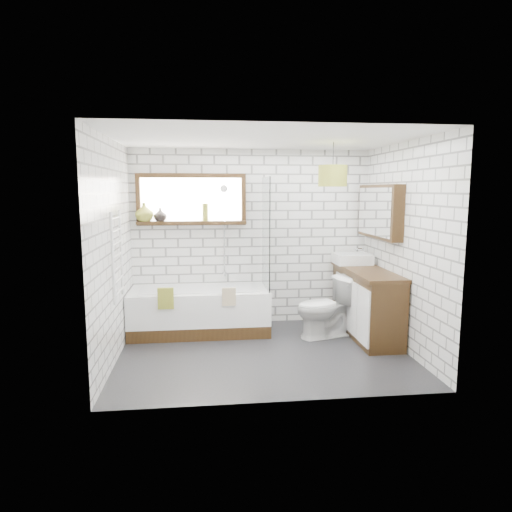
{
  "coord_description": "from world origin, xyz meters",
  "views": [
    {
      "loc": [
        -0.69,
        -5.21,
        1.93
      ],
      "look_at": [
        -0.06,
        0.25,
        1.13
      ],
      "focal_mm": 32.0,
      "sensor_mm": 36.0,
      "label": 1
    }
  ],
  "objects": [
    {
      "name": "tap",
      "position": [
        1.55,
        0.95,
        1.04
      ],
      "size": [
        0.04,
        0.04,
        0.18
      ],
      "primitive_type": "cylinder",
      "rotation": [
        0.0,
        0.0,
        -0.2
      ],
      "color": "silver",
      "rests_on": "vanity"
    },
    {
      "name": "shower_riser",
      "position": [
        -0.4,
        1.26,
        1.35
      ],
      "size": [
        0.02,
        0.02,
        1.3
      ],
      "primitive_type": "cylinder",
      "color": "silver",
      "rests_on": "wall_back"
    },
    {
      "name": "bottle",
      "position": [
        -0.66,
        1.23,
        1.6
      ],
      "size": [
        0.08,
        0.08,
        0.24
      ],
      "primitive_type": "cylinder",
      "rotation": [
        0.0,
        0.0,
        0.06
      ],
      "color": "olive",
      "rests_on": "window"
    },
    {
      "name": "toilet",
      "position": [
        0.89,
        0.5,
        0.4
      ],
      "size": [
        0.64,
        0.87,
        0.8
      ],
      "primitive_type": "imported",
      "rotation": [
        0.0,
        0.0,
        -1.3
      ],
      "color": "white",
      "rests_on": "floor"
    },
    {
      "name": "window",
      "position": [
        -0.85,
        1.26,
        1.8
      ],
      "size": [
        1.52,
        0.16,
        0.68
      ],
      "primitive_type": "cube",
      "color": "black",
      "rests_on": "wall_back"
    },
    {
      "name": "towel_green",
      "position": [
        -1.18,
        0.48,
        0.58
      ],
      "size": [
        0.2,
        0.05,
        0.27
      ],
      "primitive_type": "cube",
      "color": "olive",
      "rests_on": "bathtub"
    },
    {
      "name": "wall_front",
      "position": [
        0.0,
        -1.3,
        1.25
      ],
      "size": [
        3.4,
        0.01,
        2.5
      ],
      "primitive_type": "cube",
      "color": "white",
      "rests_on": "ground"
    },
    {
      "name": "basin",
      "position": [
        1.39,
        0.95,
        0.97
      ],
      "size": [
        0.49,
        0.43,
        0.14
      ],
      "primitive_type": "cube",
      "color": "white",
      "rests_on": "vanity"
    },
    {
      "name": "ceiling",
      "position": [
        0.0,
        0.0,
        2.5
      ],
      "size": [
        3.4,
        2.6,
        0.01
      ],
      "primitive_type": "cube",
      "color": "white",
      "rests_on": "ground"
    },
    {
      "name": "mirror_cabinet",
      "position": [
        1.62,
        0.6,
        1.65
      ],
      "size": [
        0.16,
        1.2,
        0.7
      ],
      "primitive_type": "cube",
      "color": "black",
      "rests_on": "wall_right"
    },
    {
      "name": "pendant",
      "position": [
        0.88,
        0.25,
        2.1
      ],
      "size": [
        0.35,
        0.35,
        0.26
      ],
      "primitive_type": "cylinder",
      "color": "olive",
      "rests_on": "ceiling"
    },
    {
      "name": "wall_right",
      "position": [
        1.7,
        0.0,
        1.25
      ],
      "size": [
        0.01,
        2.6,
        2.5
      ],
      "primitive_type": "cube",
      "color": "white",
      "rests_on": "ground"
    },
    {
      "name": "towel_beige",
      "position": [
        -0.38,
        0.48,
        0.58
      ],
      "size": [
        0.18,
        0.04,
        0.23
      ],
      "primitive_type": "cube",
      "color": "tan",
      "rests_on": "bathtub"
    },
    {
      "name": "vanity",
      "position": [
        1.45,
        0.5,
        0.45
      ],
      "size": [
        0.51,
        1.57,
        0.9
      ],
      "primitive_type": "cube",
      "color": "black",
      "rests_on": "floor"
    },
    {
      "name": "wall_back",
      "position": [
        0.0,
        1.3,
        1.25
      ],
      "size": [
        3.4,
        0.01,
        2.5
      ],
      "primitive_type": "cube",
      "color": "white",
      "rests_on": "ground"
    },
    {
      "name": "shower_screen",
      "position": [
        0.15,
        0.89,
        1.35
      ],
      "size": [
        0.02,
        0.72,
        1.5
      ],
      "primitive_type": "cube",
      "color": "white",
      "rests_on": "bathtub"
    },
    {
      "name": "floor",
      "position": [
        0.0,
        0.0,
        -0.01
      ],
      "size": [
        3.4,
        2.6,
        0.01
      ],
      "primitive_type": "cube",
      "color": "black",
      "rests_on": "ground"
    },
    {
      "name": "bathtub",
      "position": [
        -0.76,
        0.89,
        0.3
      ],
      "size": [
        1.86,
        0.82,
        0.6
      ],
      "primitive_type": "cube",
      "color": "white",
      "rests_on": "floor"
    },
    {
      "name": "vase_olive",
      "position": [
        -1.5,
        1.23,
        1.61
      ],
      "size": [
        0.3,
        0.3,
        0.26
      ],
      "primitive_type": "imported",
      "rotation": [
        0.0,
        0.0,
        -0.28
      ],
      "color": "olive",
      "rests_on": "window"
    },
    {
      "name": "towel_radiator",
      "position": [
        -1.66,
        0.0,
        1.2
      ],
      "size": [
        0.06,
        0.52,
        1.0
      ],
      "primitive_type": "cube",
      "color": "white",
      "rests_on": "wall_left"
    },
    {
      "name": "vase_dark",
      "position": [
        -1.28,
        1.23,
        1.57
      ],
      "size": [
        0.21,
        0.21,
        0.19
      ],
      "primitive_type": "imported",
      "rotation": [
        0.0,
        0.0,
        -0.23
      ],
      "color": "black",
      "rests_on": "window"
    },
    {
      "name": "wall_left",
      "position": [
        -1.7,
        0.0,
        1.25
      ],
      "size": [
        0.01,
        2.6,
        2.5
      ],
      "primitive_type": "cube",
      "color": "white",
      "rests_on": "ground"
    }
  ]
}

